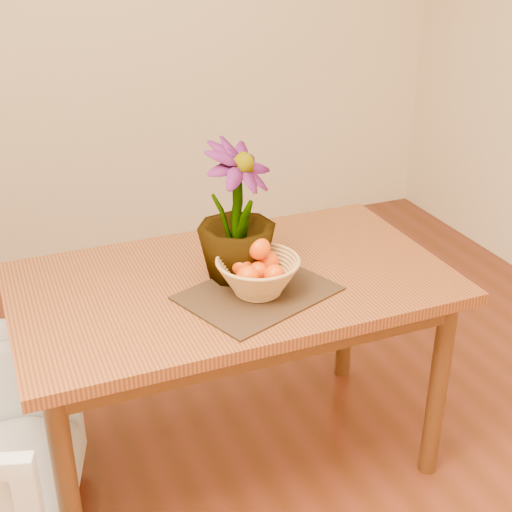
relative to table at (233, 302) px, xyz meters
name	(u,v)px	position (x,y,z in m)	size (l,w,h in m)	color
wall_back	(97,8)	(0.00, 1.95, 0.69)	(4.00, 0.02, 2.70)	#FDE8C0
table	(233,302)	(0.00, 0.00, 0.00)	(1.40, 0.80, 0.75)	brown
placemat	(258,293)	(0.04, -0.13, 0.09)	(0.44, 0.33, 0.01)	#392214
wicker_basket	(258,277)	(0.04, -0.13, 0.15)	(0.26, 0.26, 0.11)	tan
orange_pile	(258,266)	(0.04, -0.12, 0.18)	(0.17, 0.16, 0.13)	#F34503
potted_plant	(237,213)	(0.02, 0.00, 0.31)	(0.25, 0.25, 0.45)	#1D4B15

